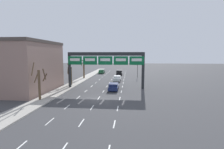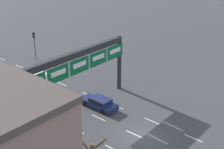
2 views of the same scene
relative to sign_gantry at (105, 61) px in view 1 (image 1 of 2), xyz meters
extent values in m
plane|color=#3D3D3F|center=(0.00, -8.95, -5.53)|extent=(220.00, 220.00, 0.00)
cube|color=#A8A399|center=(-8.00, -8.95, -5.45)|extent=(2.80, 110.00, 0.15)
cube|color=white|center=(-3.30, -22.95, -5.52)|extent=(0.12, 2.00, 0.01)
cube|color=white|center=(-3.30, -17.95, -5.52)|extent=(0.12, 2.00, 0.01)
cube|color=white|center=(-3.30, -12.95, -5.52)|extent=(0.12, 2.00, 0.01)
cube|color=white|center=(-3.30, -7.95, -5.52)|extent=(0.12, 2.00, 0.01)
cube|color=white|center=(-3.30, -2.95, -5.52)|extent=(0.12, 2.00, 0.01)
cube|color=white|center=(-3.30, 2.05, -5.52)|extent=(0.12, 2.00, 0.01)
cube|color=white|center=(-3.30, 7.05, -5.52)|extent=(0.12, 2.00, 0.01)
cube|color=white|center=(-3.30, 12.05, -5.52)|extent=(0.12, 2.00, 0.01)
cube|color=white|center=(-3.30, 17.05, -5.52)|extent=(0.12, 2.00, 0.01)
cube|color=white|center=(-3.30, 22.05, -5.52)|extent=(0.12, 2.00, 0.01)
cube|color=white|center=(-3.30, 27.05, -5.52)|extent=(0.12, 2.00, 0.01)
cube|color=white|center=(-3.30, 32.05, -5.52)|extent=(0.12, 2.00, 0.01)
cube|color=white|center=(-3.30, 37.05, -5.52)|extent=(0.12, 2.00, 0.01)
cube|color=white|center=(0.00, -17.95, -5.52)|extent=(0.12, 2.00, 0.01)
cube|color=white|center=(0.00, -12.95, -5.52)|extent=(0.12, 2.00, 0.01)
cube|color=white|center=(0.00, -7.95, -5.52)|extent=(0.12, 2.00, 0.01)
cube|color=white|center=(0.00, -2.95, -5.52)|extent=(0.12, 2.00, 0.01)
cube|color=white|center=(0.00, 2.05, -5.52)|extent=(0.12, 2.00, 0.01)
cube|color=white|center=(0.00, 7.05, -5.52)|extent=(0.12, 2.00, 0.01)
cube|color=white|center=(0.00, 12.05, -5.52)|extent=(0.12, 2.00, 0.01)
cube|color=white|center=(0.00, 17.05, -5.52)|extent=(0.12, 2.00, 0.01)
cube|color=white|center=(0.00, 22.05, -5.52)|extent=(0.12, 2.00, 0.01)
cube|color=white|center=(0.00, 27.05, -5.52)|extent=(0.12, 2.00, 0.01)
cube|color=white|center=(0.00, 32.05, -5.52)|extent=(0.12, 2.00, 0.01)
cube|color=white|center=(0.00, 37.05, -5.52)|extent=(0.12, 2.00, 0.01)
cube|color=white|center=(3.30, -17.95, -5.52)|extent=(0.12, 2.00, 0.01)
cube|color=white|center=(3.30, -12.95, -5.52)|extent=(0.12, 2.00, 0.01)
cube|color=white|center=(3.30, -7.95, -5.52)|extent=(0.12, 2.00, 0.01)
cube|color=white|center=(3.30, -2.95, -5.52)|extent=(0.12, 2.00, 0.01)
cube|color=white|center=(3.30, 2.05, -5.52)|extent=(0.12, 2.00, 0.01)
cube|color=white|center=(3.30, 7.05, -5.52)|extent=(0.12, 2.00, 0.01)
cube|color=white|center=(3.30, 12.05, -5.52)|extent=(0.12, 2.00, 0.01)
cube|color=white|center=(3.30, 17.05, -5.52)|extent=(0.12, 2.00, 0.01)
cube|color=white|center=(3.30, 22.05, -5.52)|extent=(0.12, 2.00, 0.01)
cube|color=white|center=(3.30, 27.05, -5.52)|extent=(0.12, 2.00, 0.01)
cube|color=white|center=(3.30, 32.05, -5.52)|extent=(0.12, 2.00, 0.01)
cube|color=white|center=(3.30, 37.05, -5.52)|extent=(0.12, 2.00, 0.01)
cylinder|color=#232628|center=(-7.40, 0.05, -1.91)|extent=(0.56, 0.56, 7.24)
cylinder|color=#232628|center=(7.40, 0.05, -1.91)|extent=(0.56, 0.56, 7.24)
cube|color=#232628|center=(0.00, 0.05, 1.36)|extent=(14.80, 0.60, 0.70)
cube|color=#0C6033|center=(-6.12, -0.29, 0.08)|extent=(2.81, 0.08, 1.67)
cube|color=white|center=(-6.12, -0.33, 0.23)|extent=(1.97, 0.02, 0.53)
cube|color=#0C6033|center=(-3.06, -0.29, 0.08)|extent=(2.81, 0.08, 1.67)
cube|color=white|center=(-3.06, -0.33, 0.23)|extent=(1.97, 0.02, 0.53)
cube|color=#0C6033|center=(0.00, -0.29, 0.08)|extent=(2.81, 0.08, 1.67)
cube|color=white|center=(0.00, -0.33, 0.23)|extent=(1.97, 0.02, 0.53)
cube|color=#0C6033|center=(3.06, -0.29, 0.08)|extent=(2.81, 0.08, 1.67)
cube|color=white|center=(3.06, -0.33, 0.23)|extent=(1.97, 0.02, 0.53)
cube|color=#0C6033|center=(6.12, -0.29, 0.08)|extent=(2.81, 0.08, 1.67)
cube|color=white|center=(6.12, -0.33, 0.23)|extent=(1.97, 0.02, 0.53)
cube|color=gray|center=(-14.29, -3.89, -1.15)|extent=(8.99, 13.53, 8.75)
cube|color=#4C423D|center=(-14.29, -3.89, 3.47)|extent=(9.17, 13.80, 0.50)
cube|color=#19234C|center=(1.77, -1.39, -5.02)|extent=(1.78, 4.82, 0.61)
cube|color=#19234C|center=(1.77, -1.68, -4.46)|extent=(1.64, 2.51, 0.51)
cube|color=black|center=(1.77, -1.68, -4.46)|extent=(1.67, 2.31, 0.37)
cylinder|color=black|center=(0.97, 0.06, -5.20)|extent=(0.22, 0.66, 0.66)
cylinder|color=black|center=(2.57, 0.06, -5.20)|extent=(0.22, 0.66, 0.66)
cylinder|color=black|center=(0.97, -2.84, -5.20)|extent=(0.22, 0.66, 0.66)
cylinder|color=black|center=(2.57, -2.84, -5.20)|extent=(0.22, 0.66, 0.66)
cube|color=silver|center=(1.67, 9.81, -4.96)|extent=(1.76, 4.24, 0.74)
cube|color=silver|center=(1.67, 9.56, -4.35)|extent=(1.62, 2.20, 0.48)
cube|color=black|center=(1.67, 9.56, -4.35)|extent=(1.65, 2.03, 0.34)
cylinder|color=black|center=(0.88, 11.08, -5.20)|extent=(0.22, 0.66, 0.66)
cylinder|color=black|center=(2.46, 11.08, -5.20)|extent=(0.22, 0.66, 0.66)
cylinder|color=black|center=(0.88, 8.54, -5.20)|extent=(0.22, 0.66, 0.66)
cylinder|color=black|center=(2.46, 8.54, -5.20)|extent=(0.22, 0.66, 0.66)
cube|color=#235B38|center=(-5.16, 27.66, -5.03)|extent=(1.81, 4.70, 0.60)
cube|color=#235B38|center=(-5.16, 27.38, -4.45)|extent=(1.66, 2.44, 0.55)
cube|color=black|center=(-5.16, 27.38, -4.45)|extent=(1.70, 2.25, 0.39)
cylinder|color=black|center=(-5.97, 29.07, -5.20)|extent=(0.22, 0.66, 0.66)
cylinder|color=black|center=(-4.34, 29.07, -5.20)|extent=(0.22, 0.66, 0.66)
cylinder|color=black|center=(-5.97, 26.25, -5.20)|extent=(0.22, 0.66, 0.66)
cylinder|color=black|center=(-4.34, 26.25, -5.20)|extent=(0.22, 0.66, 0.66)
cube|color=black|center=(1.45, 22.90, -5.03)|extent=(1.88, 3.98, 0.59)
cube|color=black|center=(1.45, 22.86, -4.30)|extent=(1.73, 2.79, 0.86)
cube|color=black|center=(1.45, 22.86, -4.30)|extent=(1.77, 2.56, 0.62)
cylinder|color=black|center=(0.59, 24.10, -5.20)|extent=(0.22, 0.66, 0.66)
cylinder|color=black|center=(2.30, 24.10, -5.20)|extent=(0.22, 0.66, 0.66)
cylinder|color=black|center=(0.59, 21.71, -5.20)|extent=(0.22, 0.66, 0.66)
cylinder|color=black|center=(2.30, 21.71, -5.20)|extent=(0.22, 0.66, 0.66)
cylinder|color=black|center=(7.17, 17.84, -3.70)|extent=(0.12, 0.12, 3.65)
cube|color=black|center=(7.17, 17.84, -1.42)|extent=(0.30, 0.24, 0.90)
sphere|color=#3D0E0C|center=(7.17, 17.71, -1.12)|extent=(0.20, 0.20, 0.20)
sphere|color=gold|center=(7.17, 17.71, -1.42)|extent=(0.20, 0.20, 0.20)
sphere|color=#0E3515|center=(7.17, 17.71, -1.72)|extent=(0.20, 0.20, 0.20)
cylinder|color=brown|center=(-8.07, 13.82, -3.00)|extent=(0.43, 0.43, 4.75)
cylinder|color=brown|center=(-7.98, 13.43, -0.76)|extent=(0.96, 0.38, 1.07)
cylinder|color=brown|center=(-7.59, 13.77, -0.79)|extent=(0.31, 1.12, 1.20)
cylinder|color=brown|center=(-7.54, 13.75, -0.66)|extent=(0.35, 1.24, 1.68)
cylinder|color=brown|center=(-8.01, 14.28, -0.28)|extent=(1.11, 0.33, 2.04)
cylinder|color=brown|center=(-8.56, 13.96, -1.38)|extent=(0.50, 1.17, 1.14)
cylinder|color=brown|center=(-8.07, 2.77, -3.43)|extent=(0.41, 0.41, 3.89)
cylinder|color=brown|center=(-8.28, 2.35, -1.40)|extent=(1.06, 0.64, 1.44)
cylinder|color=brown|center=(-8.62, 2.64, -2.48)|extent=(0.47, 1.24, 1.01)
cylinder|color=brown|center=(-8.20, 2.44, -1.32)|extent=(0.88, 0.49, 1.41)
cylinder|color=brown|center=(-8.66, 2.61, -2.12)|extent=(0.53, 1.36, 1.39)
cylinder|color=brown|center=(-8.44, -10.22, -3.18)|extent=(0.35, 0.35, 4.39)
cylinder|color=brown|center=(-9.20, -10.43, -0.80)|extent=(0.60, 1.67, 1.81)
cylinder|color=brown|center=(-8.90, -10.15, -2.12)|extent=(0.31, 1.06, 1.39)
cylinder|color=brown|center=(-7.84, -9.61, -2.14)|extent=(1.41, 1.39, 1.41)
cylinder|color=brown|center=(-7.70, -10.03, -1.65)|extent=(0.57, 1.64, 1.79)
camera|label=1|loc=(4.69, -34.34, 1.26)|focal=28.00mm
camera|label=2|loc=(-22.02, -23.66, 12.83)|focal=50.00mm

